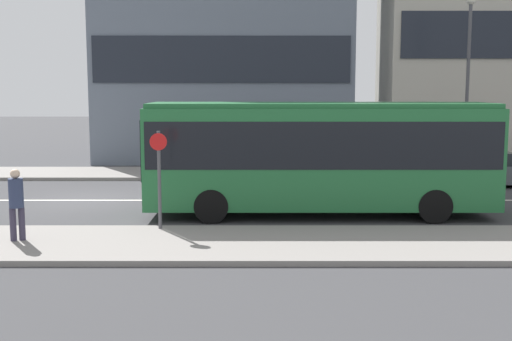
# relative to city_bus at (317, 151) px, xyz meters

# --- Properties ---
(ground_plane) EXTENTS (120.00, 120.00, 0.00)m
(ground_plane) POSITION_rel_city_bus_xyz_m (-7.45, 2.45, -1.91)
(ground_plane) COLOR #3A3A3D
(sidewalk_near) EXTENTS (44.00, 3.50, 0.13)m
(sidewalk_near) POSITION_rel_city_bus_xyz_m (-7.45, -3.80, -1.84)
(sidewalk_near) COLOR gray
(sidewalk_near) RESTS_ON ground_plane
(sidewalk_far) EXTENTS (44.00, 3.50, 0.13)m
(sidewalk_far) POSITION_rel_city_bus_xyz_m (-7.45, 8.70, -1.84)
(sidewalk_far) COLOR gray
(sidewalk_far) RESTS_ON ground_plane
(lane_centerline) EXTENTS (41.80, 0.16, 0.01)m
(lane_centerline) POSITION_rel_city_bus_xyz_m (-7.45, 2.45, -1.91)
(lane_centerline) COLOR silver
(lane_centerline) RESTS_ON ground_plane
(city_bus) EXTENTS (10.10, 2.59, 3.32)m
(city_bus) POSITION_rel_city_bus_xyz_m (0.00, 0.00, 0.00)
(city_bus) COLOR #236B38
(city_bus) RESTS_ON ground_plane
(parked_car_0) EXTENTS (3.93, 1.68, 1.31)m
(parked_car_0) POSITION_rel_city_bus_xyz_m (6.86, 5.65, -1.29)
(parked_car_0) COLOR #4C5156
(parked_car_0) RESTS_ON ground_plane
(pedestrian_near_stop) EXTENTS (0.34, 0.34, 1.73)m
(pedestrian_near_stop) POSITION_rel_city_bus_xyz_m (-7.57, -3.72, -0.80)
(pedestrian_near_stop) COLOR #383347
(pedestrian_near_stop) RESTS_ON sidewalk_near
(bus_stop_sign) EXTENTS (0.44, 0.12, 2.53)m
(bus_stop_sign) POSITION_rel_city_bus_xyz_m (-4.35, -2.43, -0.29)
(bus_stop_sign) COLOR #4C4C51
(bus_stop_sign) RESTS_ON sidewalk_near
(street_lamp) EXTENTS (0.36, 0.36, 7.31)m
(street_lamp) POSITION_rel_city_bus_xyz_m (6.89, 8.00, 2.65)
(street_lamp) COLOR #4C4C51
(street_lamp) RESTS_ON sidewalk_far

